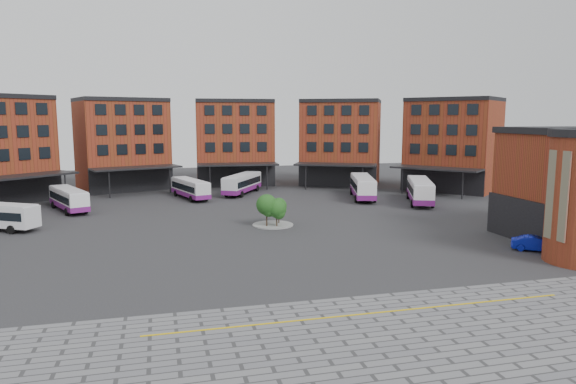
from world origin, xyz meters
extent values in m
plane|color=#28282B|center=(0.00, 0.00, 0.00)|extent=(160.00, 160.00, 0.00)
cube|color=slate|center=(2.00, -22.00, 0.01)|extent=(50.00, 22.00, 0.02)
cube|color=gold|center=(2.00, -14.00, 0.03)|extent=(26.00, 0.15, 0.02)
cube|color=black|center=(-28.20, 33.32, 2.00)|extent=(10.00, 9.07, 4.00)
cube|color=black|center=(-28.07, 33.17, 9.20)|extent=(8.60, 7.77, 8.00)
cube|color=black|center=(-26.63, 31.58, 4.00)|extent=(12.61, 11.97, 0.25)
cylinder|color=black|center=(-22.05, 33.28, 2.00)|extent=(0.20, 0.20, 4.00)
cube|color=maroon|center=(-15.30, 46.44, 7.00)|extent=(15.55, 13.69, 14.00)
cube|color=black|center=(-13.72, 41.85, 2.00)|extent=(12.45, 4.71, 4.00)
cube|color=black|center=(-15.30, 46.44, 14.30)|extent=(15.65, 13.97, 0.60)
cube|color=black|center=(-13.66, 41.66, 9.20)|extent=(10.87, 3.87, 8.00)
cube|color=black|center=(-12.96, 39.63, 4.00)|extent=(13.72, 8.39, 0.25)
cylinder|color=black|center=(-16.67, 36.45, 2.00)|extent=(0.20, 0.20, 4.00)
cylinder|color=black|center=(-8.07, 39.41, 2.00)|extent=(0.20, 0.20, 4.00)
cube|color=maroon|center=(3.28, 48.89, 7.00)|extent=(13.67, 10.88, 14.00)
cube|color=black|center=(2.94, 44.05, 2.00)|extent=(13.00, 1.41, 4.00)
cube|color=black|center=(3.28, 48.89, 14.30)|extent=(13.69, 11.18, 0.60)
cube|color=black|center=(2.93, 43.85, 9.20)|extent=(11.42, 0.95, 8.00)
cube|color=black|center=(2.78, 41.70, 4.00)|extent=(13.28, 5.30, 0.25)
cylinder|color=black|center=(-1.89, 40.22, 2.00)|extent=(0.20, 0.20, 4.00)
cylinder|color=black|center=(7.19, 39.59, 2.00)|extent=(0.20, 0.20, 4.00)
cube|color=maroon|center=(21.34, 43.88, 7.00)|extent=(16.12, 14.81, 14.00)
cube|color=black|center=(19.14, 39.56, 2.00)|extent=(11.81, 6.35, 4.00)
cube|color=black|center=(21.34, 43.88, 14.30)|extent=(16.26, 15.08, 0.60)
cube|color=black|center=(19.04, 39.38, 9.20)|extent=(10.26, 5.33, 8.00)
cube|color=black|center=(18.07, 37.46, 4.00)|extent=(13.58, 9.82, 0.25)
cylinder|color=black|center=(13.20, 37.92, 2.00)|extent=(0.20, 0.20, 4.00)
cylinder|color=black|center=(21.31, 33.79, 2.00)|extent=(0.20, 0.20, 4.00)
cube|color=maroon|center=(36.00, 32.21, 7.00)|extent=(16.02, 16.39, 14.00)
cube|color=black|center=(32.29, 29.09, 2.00)|extent=(8.74, 10.28, 4.00)
cube|color=black|center=(36.00, 32.21, 14.30)|extent=(16.25, 16.58, 0.60)
cube|color=black|center=(32.14, 28.96, 9.20)|extent=(7.47, 8.86, 8.00)
cube|color=black|center=(30.49, 27.58, 4.00)|extent=(11.73, 12.79, 0.25)
cylinder|color=black|center=(26.19, 29.91, 2.00)|extent=(0.20, 0.20, 4.00)
cylinder|color=black|center=(32.03, 22.94, 2.00)|extent=(0.20, 0.20, 4.00)
cube|color=black|center=(22.90, -2.00, 2.00)|extent=(0.40, 12.00, 4.00)
cube|color=red|center=(20.10, -8.00, 5.50)|extent=(0.12, 2.20, 7.00)
cylinder|color=gray|center=(2.00, 12.00, 0.06)|extent=(4.40, 4.40, 0.12)
cylinder|color=#332114|center=(1.20, 11.40, 0.85)|extent=(0.14, 0.14, 1.71)
sphere|color=#184617|center=(1.20, 11.40, 2.39)|extent=(2.21, 2.21, 2.21)
sphere|color=#184617|center=(1.40, 11.25, 1.88)|extent=(1.55, 1.55, 1.55)
cylinder|color=#332114|center=(2.80, 12.60, 0.72)|extent=(0.14, 0.14, 1.44)
sphere|color=#184617|center=(2.80, 12.60, 2.02)|extent=(1.72, 1.72, 1.72)
sphere|color=#184617|center=(3.00, 12.45, 1.58)|extent=(1.20, 1.20, 1.20)
cylinder|color=#332114|center=(2.20, 11.00, 0.70)|extent=(0.14, 0.14, 1.41)
sphere|color=#184617|center=(2.20, 11.00, 1.97)|extent=(1.92, 1.92, 1.92)
sphere|color=#184617|center=(2.40, 10.85, 1.55)|extent=(1.35, 1.35, 1.35)
cylinder|color=black|center=(-24.18, 14.29, 0.44)|extent=(0.90, 0.68, 0.89)
cylinder|color=black|center=(-23.05, 16.21, 0.44)|extent=(0.90, 0.68, 0.89)
cube|color=white|center=(-20.68, 26.80, 1.59)|extent=(5.96, 9.96, 2.20)
cube|color=black|center=(-20.68, 26.80, 1.75)|extent=(5.70, 9.26, 0.85)
cube|color=silver|center=(-20.68, 26.80, 2.74)|extent=(5.72, 9.56, 0.11)
cube|color=black|center=(-22.59, 31.25, 1.80)|extent=(1.80, 0.86, 0.99)
cube|color=#721A75|center=(-20.68, 26.80, 0.81)|extent=(6.01, 10.01, 0.63)
cylinder|color=black|center=(-22.96, 29.26, 0.45)|extent=(0.60, 0.93, 0.90)
cylinder|color=black|center=(-20.90, 30.15, 0.45)|extent=(0.60, 0.93, 0.90)
cylinder|color=black|center=(-20.47, 23.45, 0.45)|extent=(0.60, 0.93, 0.90)
cylinder|color=black|center=(-18.40, 24.34, 0.45)|extent=(0.60, 0.93, 0.90)
cube|color=silver|center=(-5.42, 33.00, 1.58)|extent=(5.07, 10.00, 2.18)
cube|color=black|center=(-5.42, 33.00, 1.73)|extent=(4.89, 9.27, 0.85)
cube|color=silver|center=(-5.42, 33.00, 2.71)|extent=(4.86, 9.60, 0.11)
cube|color=black|center=(-6.87, 37.57, 1.78)|extent=(1.84, 0.68, 0.98)
cube|color=#721A75|center=(-5.42, 33.00, 0.80)|extent=(5.12, 10.05, 0.62)
cylinder|color=black|center=(-7.43, 35.65, 0.44)|extent=(0.52, 0.93, 0.89)
cylinder|color=black|center=(-5.30, 36.32, 0.44)|extent=(0.52, 0.93, 0.89)
cylinder|color=black|center=(-5.54, 29.68, 0.44)|extent=(0.52, 0.93, 0.89)
cylinder|color=black|center=(-3.42, 30.35, 0.44)|extent=(0.52, 0.93, 0.89)
cube|color=silver|center=(2.53, 35.71, 1.71)|extent=(7.42, 10.36, 2.36)
cube|color=black|center=(2.53, 35.71, 1.88)|extent=(7.05, 9.66, 0.91)
cube|color=silver|center=(2.53, 35.71, 2.94)|extent=(7.13, 9.94, 0.12)
cube|color=black|center=(5.15, 40.20, 1.93)|extent=(1.83, 1.14, 1.06)
cube|color=#721A75|center=(2.53, 35.71, 0.87)|extent=(7.48, 10.41, 0.67)
cylinder|color=black|center=(3.20, 39.25, 0.48)|extent=(0.74, 0.98, 0.96)
cylinder|color=black|center=(5.28, 38.03, 0.48)|extent=(0.74, 0.98, 0.96)
cylinder|color=black|center=(-0.22, 33.40, 0.48)|extent=(0.74, 0.98, 0.96)
cylinder|color=black|center=(1.85, 32.18, 0.48)|extent=(0.74, 0.98, 0.96)
cube|color=white|center=(18.52, 26.98, 1.82)|extent=(5.64, 11.55, 2.51)
cube|color=black|center=(18.52, 26.98, 2.00)|extent=(5.44, 10.70, 0.97)
cube|color=silver|center=(18.52, 26.98, 3.13)|extent=(5.42, 11.09, 0.12)
cube|color=black|center=(20.08, 32.30, 2.05)|extent=(2.13, 0.73, 1.13)
cube|color=#721A75|center=(18.52, 26.98, 0.92)|extent=(5.69, 11.60, 0.72)
cylinder|color=black|center=(18.31, 30.81, 0.51)|extent=(0.58, 1.07, 1.03)
cylinder|color=black|center=(20.77, 30.09, 0.51)|extent=(0.58, 1.07, 1.03)
cylinder|color=black|center=(16.27, 23.88, 0.51)|extent=(0.58, 1.07, 1.03)
cylinder|color=black|center=(18.73, 23.16, 0.51)|extent=(0.58, 1.07, 1.03)
cube|color=white|center=(24.47, 21.27, 1.84)|extent=(6.85, 11.49, 2.54)
cube|color=black|center=(24.47, 21.27, 2.02)|extent=(6.55, 10.67, 0.98)
cube|color=silver|center=(24.47, 21.27, 3.16)|extent=(6.58, 11.03, 0.12)
cube|color=black|center=(26.66, 26.42, 2.07)|extent=(2.07, 0.97, 1.14)
cube|color=#721A75|center=(24.47, 21.27, 0.93)|extent=(6.90, 11.54, 0.72)
cylinder|color=black|center=(24.71, 25.13, 0.52)|extent=(0.69, 1.07, 1.03)
cylinder|color=black|center=(27.09, 24.12, 0.52)|extent=(0.69, 1.07, 1.03)
cylinder|color=black|center=(21.85, 18.43, 0.52)|extent=(0.69, 1.07, 1.03)
cylinder|color=black|center=(24.23, 17.42, 0.52)|extent=(0.69, 1.07, 1.03)
imported|color=#0C179E|center=(21.77, -4.12, 0.65)|extent=(4.00, 3.43, 1.30)
camera|label=1|loc=(-9.75, -40.84, 11.45)|focal=32.00mm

